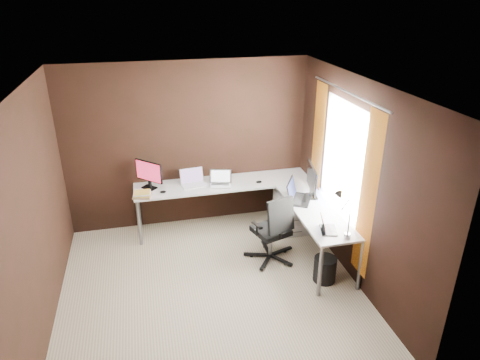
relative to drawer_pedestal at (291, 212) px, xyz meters
name	(u,v)px	position (x,y,z in m)	size (l,w,h in m)	color
room	(237,191)	(-1.09, -1.08, 0.98)	(3.60, 3.60, 2.50)	#C2B797
desk	(256,197)	(-0.59, -0.11, 0.38)	(2.65, 2.25, 0.73)	white
drawer_pedestal	(291,212)	(0.00, 0.00, 0.00)	(0.42, 0.50, 0.60)	white
monitor_left	(149,173)	(-2.04, 0.43, 0.66)	(0.36, 0.35, 0.41)	black
monitor_right	(312,180)	(0.13, -0.39, 0.69)	(0.18, 0.56, 0.46)	black
laptop_white	(193,181)	(-1.42, 0.40, 0.48)	(0.37, 0.29, 0.23)	white
laptop_silver	(220,182)	(-1.02, 0.29, 0.48)	(0.37, 0.30, 0.21)	silver
laptop_black_big	(296,196)	(-0.10, -0.43, 0.49)	(0.47, 0.52, 0.28)	black
laptop_black_small	(327,228)	(-0.03, -1.29, 0.47)	(0.25, 0.30, 0.18)	black
book_stack	(142,194)	(-2.16, 0.15, 0.47)	(0.28, 0.25, 0.08)	#977351
mouse_left	(163,192)	(-1.87, 0.20, 0.45)	(0.09, 0.06, 0.04)	black
mouse_corner	(259,182)	(-0.45, 0.22, 0.45)	(0.09, 0.06, 0.04)	black
desk_lamp	(343,209)	(0.08, -1.44, 0.79)	(0.19, 0.22, 0.58)	slate
office_chair	(272,241)	(-0.51, -0.69, -0.01)	(0.55, 0.58, 0.98)	black
wastebasket	(325,269)	(0.00, -1.30, -0.14)	(0.28, 0.28, 0.33)	black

